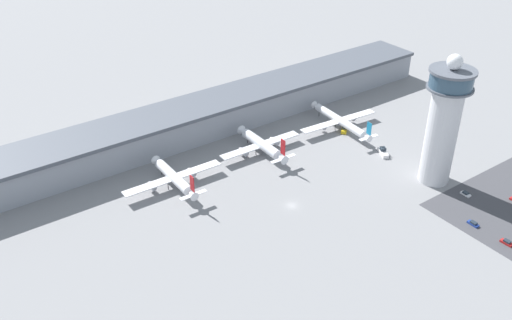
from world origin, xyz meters
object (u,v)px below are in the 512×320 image
at_px(car_red_hatchback, 466,194).
at_px(car_green_van, 473,224).
at_px(control_tower, 444,121).
at_px(service_truck_catering, 383,152).
at_px(service_truck_fuel, 344,129).
at_px(airplane_gate_charlie, 340,121).
at_px(car_maroon_suv, 507,242).
at_px(airplane_gate_bravo, 262,144).
at_px(airplane_gate_alpha, 174,177).

distance_m(car_red_hatchback, car_green_van, 19.10).
xyz_separation_m(control_tower, service_truck_catering, (-1.35, 25.98, -25.57)).
bearing_deg(service_truck_catering, service_truck_fuel, 87.74).
distance_m(airplane_gate_charlie, car_maroon_suv, 96.29).
height_order(airplane_gate_bravo, car_green_van, airplane_gate_bravo).
bearing_deg(airplane_gate_charlie, service_truck_catering, -91.36).
relative_size(control_tower, airplane_gate_bravo, 1.35).
relative_size(control_tower, airplane_gate_alpha, 1.27).
bearing_deg(car_green_van, control_tower, 66.69).
distance_m(airplane_gate_charlie, car_red_hatchback, 69.03).
distance_m(airplane_gate_bravo, service_truck_catering, 52.78).
bearing_deg(car_green_van, car_maroon_suv, -88.81).
bearing_deg(control_tower, airplane_gate_alpha, 147.34).
height_order(service_truck_fuel, car_green_van, service_truck_fuel).
relative_size(service_truck_fuel, car_maroon_suv, 1.55).
bearing_deg(airplane_gate_bravo, car_green_van, -69.84).
relative_size(airplane_gate_alpha, car_green_van, 9.71).
height_order(airplane_gate_alpha, service_truck_fuel, airplane_gate_alpha).
bearing_deg(control_tower, car_red_hatchback, -84.09).
xyz_separation_m(airplane_gate_alpha, car_green_van, (75.18, -83.97, -3.99)).
bearing_deg(car_red_hatchback, service_truck_catering, 94.04).
relative_size(airplane_gate_alpha, car_red_hatchback, 10.22).
bearing_deg(airplane_gate_charlie, service_truck_fuel, -83.37).
distance_m(service_truck_catering, service_truck_fuel, 25.44).
bearing_deg(airplane_gate_alpha, airplane_gate_bravo, 2.15).
bearing_deg(airplane_gate_charlie, car_red_hatchback, -88.17).
distance_m(airplane_gate_bravo, service_truck_fuel, 43.72).
bearing_deg(airplane_gate_alpha, car_maroon_suv, -52.19).
height_order(car_green_van, car_maroon_suv, car_maroon_suv).
xyz_separation_m(service_truck_catering, car_maroon_suv, (-10.46, -67.30, -0.44)).
xyz_separation_m(airplane_gate_bravo, car_green_van, (31.43, -85.61, -3.69)).
distance_m(control_tower, car_maroon_suv, 50.23).
xyz_separation_m(airplane_gate_alpha, service_truck_fuel, (86.91, -4.53, -3.55)).
xyz_separation_m(airplane_gate_charlie, service_truck_catering, (-0.67, -28.27, -3.29)).
height_order(airplane_gate_alpha, car_maroon_suv, airplane_gate_alpha).
xyz_separation_m(control_tower, car_red_hatchback, (1.51, -14.64, -26.06)).
height_order(airplane_gate_charlie, service_truck_fuel, airplane_gate_charlie).
height_order(control_tower, airplane_gate_charlie, control_tower).
bearing_deg(service_truck_fuel, service_truck_catering, -92.26).
relative_size(car_red_hatchback, car_maroon_suv, 0.95).
relative_size(control_tower, car_green_van, 12.34).
height_order(airplane_gate_alpha, service_truck_catering, airplane_gate_alpha).
bearing_deg(car_maroon_suv, car_red_hatchback, 63.46).
bearing_deg(car_red_hatchback, airplane_gate_charlie, 91.83).
relative_size(airplane_gate_bravo, service_truck_catering, 4.87).
xyz_separation_m(airplane_gate_bravo, service_truck_fuel, (43.17, -6.17, -3.24)).
xyz_separation_m(control_tower, car_maroon_suv, (-11.81, -41.32, -26.01)).
xyz_separation_m(airplane_gate_bravo, airplane_gate_charlie, (42.83, -3.32, 0.10)).
bearing_deg(service_truck_fuel, control_tower, -89.61).
distance_m(control_tower, airplane_gate_alpha, 105.97).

